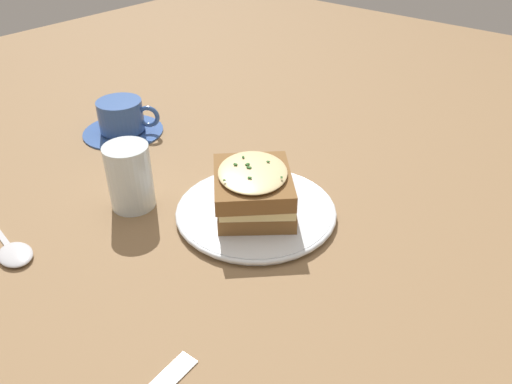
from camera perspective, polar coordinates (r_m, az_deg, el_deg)
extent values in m
plane|color=olive|center=(0.76, 1.53, -2.41)|extent=(2.40, 2.40, 0.00)
cylinder|color=white|center=(0.75, 0.00, -2.25)|extent=(0.23, 0.23, 0.01)
torus|color=white|center=(0.75, 0.00, -2.10)|extent=(0.24, 0.24, 0.01)
cube|color=brown|center=(0.74, 0.00, -1.10)|extent=(0.17, 0.17, 0.02)
cube|color=#EFDB93|center=(0.73, 0.00, 0.12)|extent=(0.17, 0.17, 0.01)
cube|color=brown|center=(0.72, -0.38, 1.17)|extent=(0.17, 0.17, 0.02)
ellipsoid|color=beige|center=(0.71, -0.39, 2.34)|extent=(0.15, 0.16, 0.01)
cube|color=#2D6028|center=(0.68, -3.64, 1.37)|extent=(0.00, 0.00, 0.00)
cube|color=#2D6028|center=(0.72, -0.99, 3.19)|extent=(0.00, 0.01, 0.00)
cube|color=#2D6028|center=(0.68, -0.69, 1.63)|extent=(0.01, 0.01, 0.00)
cube|color=#2D6028|center=(0.72, -2.37, 3.19)|extent=(0.01, 0.00, 0.00)
cube|color=#2D6028|center=(0.72, 1.40, 3.51)|extent=(0.00, 0.00, 0.00)
cube|color=#2D6028|center=(0.73, -1.47, 4.03)|extent=(0.01, 0.01, 0.00)
cube|color=#2D6028|center=(0.71, -0.80, 2.82)|extent=(0.01, 0.01, 0.00)
cube|color=#2D6028|center=(0.69, 2.94, 1.69)|extent=(0.00, 0.00, 0.00)
cylinder|color=#33569E|center=(1.03, -14.93, 6.77)|extent=(0.16, 0.16, 0.01)
cylinder|color=#33569E|center=(1.01, -15.20, 8.44)|extent=(0.09, 0.09, 0.06)
cylinder|color=#381E0F|center=(1.00, -15.40, 9.61)|extent=(0.07, 0.07, 0.00)
torus|color=#33569E|center=(0.99, -12.20, 8.43)|extent=(0.04, 0.03, 0.04)
cylinder|color=silver|center=(0.78, -14.23, 1.71)|extent=(0.07, 0.07, 0.10)
cube|color=silver|center=(0.56, -10.08, -20.26)|extent=(0.03, 0.07, 0.00)
cube|color=#333335|center=(0.56, -9.72, -19.25)|extent=(0.00, 0.04, 0.00)
cube|color=#333335|center=(0.56, -9.30, -19.54)|extent=(0.00, 0.04, 0.00)
cube|color=#333335|center=(0.56, -8.87, -19.83)|extent=(0.00, 0.04, 0.00)
ellipsoid|color=silver|center=(0.75, -25.80, -6.46)|extent=(0.06, 0.05, 0.01)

